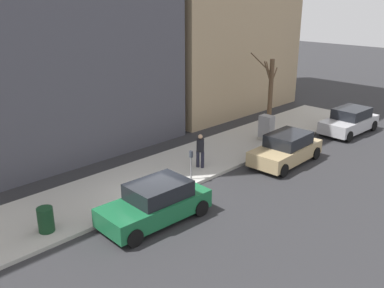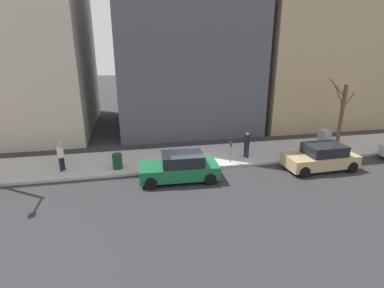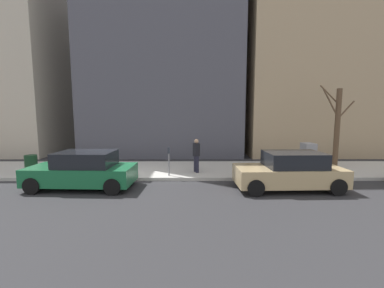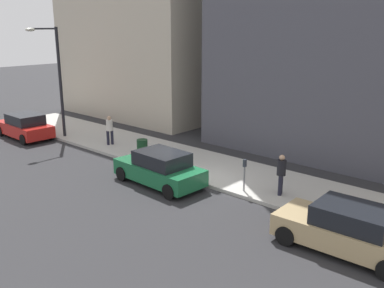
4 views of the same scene
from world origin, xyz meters
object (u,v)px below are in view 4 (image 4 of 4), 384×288
trash_bin (142,148)px  pedestrian_near_meter (281,172)px  parking_meter (244,172)px  parked_car_tan (347,229)px  pedestrian_midblock (110,128)px  office_tower_right (170,3)px  streetlamp (56,73)px  parked_car_red (25,126)px  parked_car_green (160,169)px

trash_bin → pedestrian_near_meter: (0.23, -8.03, 0.49)m
parking_meter → pedestrian_near_meter: size_ratio=0.81×
trash_bin → parked_car_tan: bearing=-100.4°
pedestrian_near_meter → pedestrian_midblock: size_ratio=1.00×
parking_meter → office_tower_right: 20.66m
streetlamp → trash_bin: (0.62, -6.77, -3.42)m
parking_meter → trash_bin: size_ratio=1.50×
parked_car_tan → streetlamp: streetlamp is taller
pedestrian_midblock → trash_bin: bearing=107.6°
pedestrian_midblock → streetlamp: bearing=-52.4°
office_tower_right → parked_car_tan: bearing=-122.7°
pedestrian_midblock → parking_meter: bearing=109.0°
streetlamp → parked_car_red: bearing=124.8°
parking_meter → parked_car_red: bearing=95.5°
parked_car_tan → parking_meter: bearing=69.5°
pedestrian_near_meter → parked_car_tan: bearing=35.1°
trash_bin → parked_car_green: bearing=-120.5°
trash_bin → streetlamp: bearing=95.2°
streetlamp → pedestrian_near_meter: size_ratio=3.92×
trash_bin → pedestrian_midblock: pedestrian_midblock is taller
parked_car_tan → trash_bin: parked_car_tan is taller
parked_car_red → trash_bin: parked_car_red is taller
parking_meter → trash_bin: (0.45, 6.73, -0.38)m
streetlamp → office_tower_right: bearing=9.7°
pedestrian_near_meter → pedestrian_midblock: bearing=-112.6°
streetlamp → pedestrian_midblock: streetlamp is taller
parked_car_tan → pedestrian_midblock: size_ratio=2.56×
parked_car_tan → trash_bin: (2.15, 11.74, -0.14)m
parked_car_green → parked_car_red: size_ratio=1.01×
trash_bin → pedestrian_midblock: 3.15m
trash_bin → parked_car_red: bearing=102.5°
office_tower_right → pedestrian_near_meter: bearing=-122.7°
pedestrian_near_meter → streetlamp: bearing=-108.9°
parking_meter → parked_car_tan: bearing=-108.8°
parking_meter → office_tower_right: (11.46, 15.50, 7.42)m
parked_car_tan → pedestrian_near_meter: size_ratio=2.56×
pedestrian_near_meter → parking_meter: bearing=-84.6°
parked_car_green → parked_car_red: 11.99m
parking_meter → streetlamp: size_ratio=0.21×
parked_car_red → parking_meter: parked_car_red is taller
parked_car_tan → parking_meter: 5.30m
trash_bin → pedestrian_near_meter: 8.05m
parked_car_red → pedestrian_near_meter: 16.81m
parking_meter → pedestrian_midblock: size_ratio=0.81×
trash_bin → parking_meter: bearing=-93.8°
parked_car_tan → parked_car_red: size_ratio=1.00×
parked_car_red → parking_meter: bearing=-83.3°
parked_car_green → trash_bin: size_ratio=4.74×
parked_car_tan → pedestrian_near_meter: pedestrian_near_meter is taller
pedestrian_midblock → office_tower_right: 14.15m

